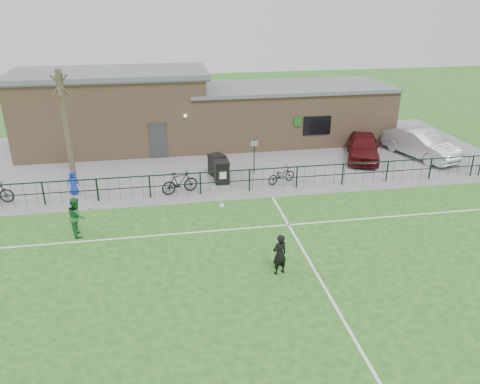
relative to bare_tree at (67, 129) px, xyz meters
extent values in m
plane|color=#245E1B|center=(8.00, -10.50, -3.00)|extent=(90.00, 90.00, 0.00)
cube|color=slate|center=(8.00, 3.00, -2.99)|extent=(34.00, 13.00, 0.02)
cube|color=white|center=(8.00, -2.70, -3.00)|extent=(28.00, 0.10, 0.01)
cube|color=white|center=(8.00, -6.50, -3.00)|extent=(28.00, 0.10, 0.01)
cube|color=white|center=(10.00, -10.50, -3.00)|extent=(0.10, 16.00, 0.01)
cube|color=black|center=(8.00, -2.50, -2.40)|extent=(28.00, 0.10, 1.20)
cylinder|color=#493C2C|center=(0.00, 0.00, 0.00)|extent=(0.30, 0.30, 6.00)
cube|color=black|center=(7.76, -1.13, -2.42)|extent=(0.74, 0.84, 1.12)
cube|color=black|center=(7.65, -0.01, -2.43)|extent=(0.99, 1.04, 1.10)
cylinder|color=black|center=(9.73, -0.08, -1.98)|extent=(0.08, 0.08, 2.00)
imported|color=#4D0D12|center=(16.73, 1.21, -2.21)|extent=(3.35, 4.87, 1.54)
imported|color=#B2B5BA|center=(20.36, 0.94, -2.14)|extent=(3.19, 5.37, 1.67)
imported|color=black|center=(5.48, -2.18, -2.41)|extent=(1.99, 1.09, 1.15)
imported|color=black|center=(10.88, -1.73, -2.53)|extent=(1.79, 1.21, 0.89)
imported|color=#1538CA|center=(0.19, -1.40, -2.38)|extent=(0.67, 0.52, 1.20)
imported|color=black|center=(8.65, -10.14, -2.21)|extent=(0.66, 0.54, 1.58)
sphere|color=white|center=(6.98, -7.04, -1.58)|extent=(0.22, 0.22, 0.22)
imported|color=#1C632F|center=(1.04, -5.86, -2.15)|extent=(0.82, 0.96, 1.70)
sphere|color=silver|center=(1.19, -3.36, -2.90)|extent=(0.20, 0.20, 0.20)
cube|color=#9F7A59|center=(8.00, 6.00, -1.25)|extent=(24.00, 5.00, 3.50)
cube|color=#9F7A59|center=(1.76, 6.00, 1.10)|extent=(11.52, 5.00, 1.20)
cube|color=slate|center=(1.76, 6.00, 1.82)|extent=(12.02, 5.40, 0.28)
cube|color=slate|center=(13.28, 6.00, 0.60)|extent=(13.44, 5.30, 0.22)
cube|color=#383A3D|center=(4.50, 3.47, -1.95)|extent=(1.00, 0.08, 2.10)
cube|color=black|center=(14.50, 3.47, -1.40)|extent=(1.80, 0.08, 1.20)
cube|color=#19661E|center=(13.20, 3.42, -1.10)|extent=(0.45, 0.04, 0.55)
camera|label=1|loc=(4.80, -24.19, 6.52)|focal=35.00mm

